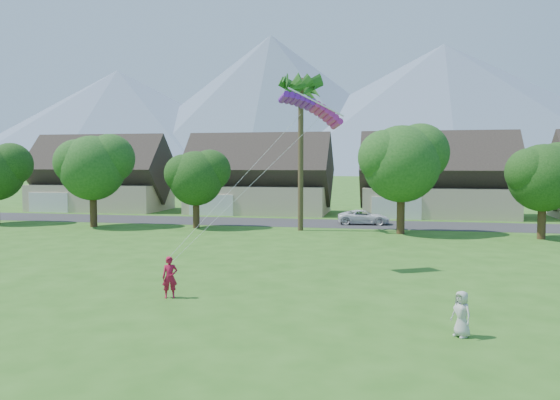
% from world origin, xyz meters
% --- Properties ---
extents(ground, '(500.00, 500.00, 0.00)m').
position_xyz_m(ground, '(0.00, 0.00, 0.00)').
color(ground, '#2D6019').
rests_on(ground, ground).
extents(street, '(90.00, 7.00, 0.01)m').
position_xyz_m(street, '(0.00, 34.00, 0.01)').
color(street, '#2D2D30').
rests_on(street, ground).
extents(kite_flyer, '(0.74, 0.63, 1.72)m').
position_xyz_m(kite_flyer, '(-3.73, 5.49, 0.86)').
color(kite_flyer, maroon).
rests_on(kite_flyer, ground).
extents(watcher, '(0.84, 0.86, 1.49)m').
position_xyz_m(watcher, '(7.43, 2.59, 0.75)').
color(watcher, '#B5B6B1').
rests_on(watcher, ground).
extents(parked_car, '(4.82, 2.56, 1.29)m').
position_xyz_m(parked_car, '(2.87, 34.00, 0.64)').
color(parked_car, white).
rests_on(parked_car, ground).
extents(mountain_ridge, '(540.00, 240.00, 70.00)m').
position_xyz_m(mountain_ridge, '(10.40, 260.00, 29.07)').
color(mountain_ridge, slate).
rests_on(mountain_ridge, ground).
extents(houses_row, '(72.75, 8.19, 8.86)m').
position_xyz_m(houses_row, '(0.49, 42.99, 3.44)').
color(houses_row, beige).
rests_on(houses_row, ground).
extents(tree_row, '(62.27, 6.67, 8.45)m').
position_xyz_m(tree_row, '(-1.14, 27.92, 4.89)').
color(tree_row, '#47301C').
rests_on(tree_row, ground).
extents(fan_palm, '(3.00, 3.00, 13.80)m').
position_xyz_m(fan_palm, '(-2.00, 28.50, 11.80)').
color(fan_palm, '#4C3D26').
rests_on(fan_palm, ground).
extents(parafoil_kite, '(3.61, 1.56, 0.50)m').
position_xyz_m(parafoil_kite, '(1.16, 12.76, 8.49)').
color(parafoil_kite, purple).
rests_on(parafoil_kite, ground).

